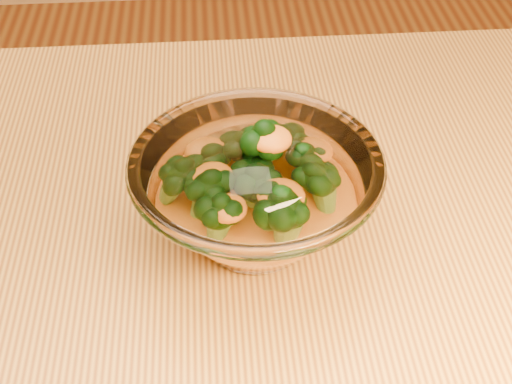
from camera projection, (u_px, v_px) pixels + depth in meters
glass_bowl at (256, 196)px, 0.53m from camera, size 0.19×0.19×0.08m
cheese_sauce at (256, 213)px, 0.54m from camera, size 0.11×0.11×0.03m
broccoli_heap at (256, 178)px, 0.53m from camera, size 0.12×0.12×0.07m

